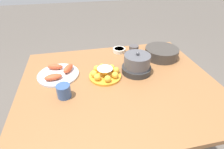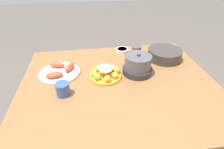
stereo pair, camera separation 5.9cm
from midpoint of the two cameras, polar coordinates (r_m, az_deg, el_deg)
ground_plane at (r=1.68m, az=2.75°, el=-22.77°), size 12.00×12.00×0.00m
dining_table at (r=1.20m, az=3.57°, el=-5.95°), size 1.27×1.05×0.72m
cake_plate at (r=1.18m, az=-0.74°, el=0.38°), size 0.22×0.22×0.08m
serving_bowl at (r=1.45m, az=17.92°, el=6.40°), size 0.26×0.26×0.08m
sauce_bowl at (r=1.50m, az=4.47°, el=7.88°), size 0.11×0.11×0.03m
seafood_platter at (r=1.26m, az=-15.32°, el=0.94°), size 0.28×0.28×0.06m
cup_near at (r=1.05m, az=-14.24°, el=-4.69°), size 0.08×0.08×0.08m
cup_far at (r=1.44m, az=9.13°, el=7.47°), size 0.08×0.08×0.09m
warming_pot at (r=1.21m, az=9.77°, el=3.06°), size 0.20×0.20×0.16m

